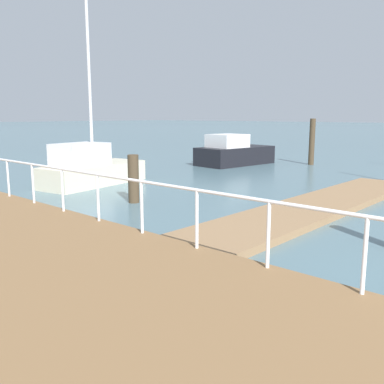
{
  "coord_description": "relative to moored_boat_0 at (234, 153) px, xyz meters",
  "views": [
    {
      "loc": [
        -8.59,
        0.9,
        2.74
      ],
      "look_at": [
        -1.8,
        7.07,
        1.07
      ],
      "focal_mm": 39.78,
      "sensor_mm": 36.0,
      "label": 1
    }
  ],
  "objects": [
    {
      "name": "ground_plane",
      "position": [
        -10.49,
        4.91,
        -0.66
      ],
      "size": [
        300.0,
        300.0,
        0.0
      ],
      "primitive_type": "plane",
      "color": "slate"
    },
    {
      "name": "floating_dock",
      "position": [
        -7.76,
        -8.69,
        -0.57
      ],
      "size": [
        12.45,
        2.0,
        0.18
      ],
      "primitive_type": "cube",
      "color": "#93704C",
      "rests_on": "ground_plane"
    },
    {
      "name": "boardwalk_railing",
      "position": [
        -13.64,
        -7.9,
        0.56
      ],
      "size": [
        0.06,
        23.51,
        1.08
      ],
      "color": "white",
      "rests_on": "boardwalk"
    },
    {
      "name": "dock_piling_2",
      "position": [
        -10.54,
        -3.95,
        0.1
      ],
      "size": [
        0.34,
        0.34,
        1.52
      ],
      "primitive_type": "cylinder",
      "color": "#473826",
      "rests_on": "ground_plane"
    },
    {
      "name": "dock_piling_3",
      "position": [
        2.86,
        -3.24,
        0.61
      ],
      "size": [
        0.31,
        0.31,
        2.54
      ],
      "primitive_type": "cylinder",
      "color": "#473826",
      "rests_on": "ground_plane"
    },
    {
      "name": "moored_boat_0",
      "position": [
        0.0,
        0.0,
        0.0
      ],
      "size": [
        4.66,
        2.54,
        1.7
      ],
      "color": "black",
      "rests_on": "ground_plane"
    },
    {
      "name": "moored_boat_2",
      "position": [
        -9.46,
        -0.01,
        0.04
      ],
      "size": [
        4.67,
        2.47,
        9.33
      ],
      "color": "beige",
      "rests_on": "ground_plane"
    }
  ]
}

